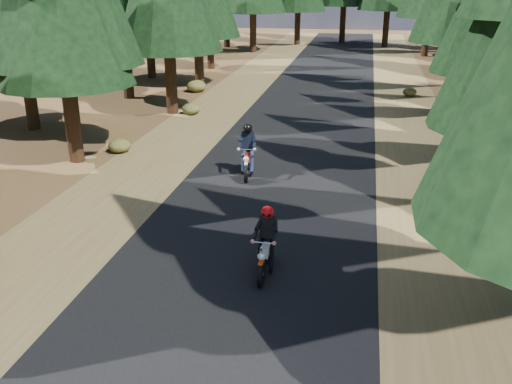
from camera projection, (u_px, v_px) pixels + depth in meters
ground at (244, 260)px, 13.00m from camera, size 120.00×120.00×0.00m
road at (277, 185)px, 17.59m from camera, size 6.00×100.00×0.01m
shoulder_l at (136, 176)px, 18.39m from camera, size 3.20×100.00×0.01m
shoulder_r at (431, 196)px, 16.79m from camera, size 3.20×100.00×0.01m
understory_shrubs at (343, 151)px, 20.03m from camera, size 15.44×30.34×0.71m
rider_lead at (266, 252)px, 12.23m from camera, size 0.52×1.70×1.51m
rider_follow at (247, 159)px, 18.23m from camera, size 0.80×1.94×1.68m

